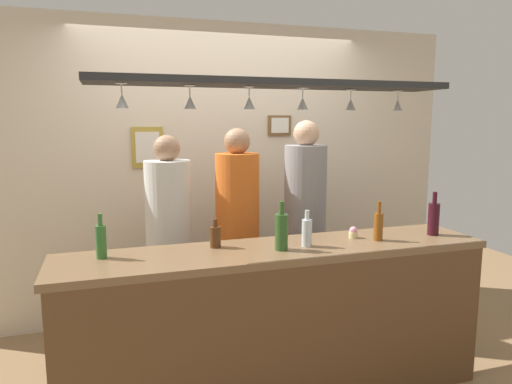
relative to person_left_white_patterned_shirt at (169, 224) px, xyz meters
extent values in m
plane|color=olive|center=(0.57, -0.44, -0.99)|extent=(8.00, 8.00, 0.00)
cube|color=beige|center=(0.57, 0.66, 0.31)|extent=(4.40, 0.06, 2.60)
cube|color=brown|center=(0.57, -0.79, -0.04)|extent=(2.70, 0.55, 0.04)
cube|color=brown|center=(0.57, -1.05, -0.53)|extent=(2.65, 0.04, 0.93)
cube|color=black|center=(0.57, -0.74, 0.98)|extent=(2.20, 0.36, 0.04)
cylinder|color=silver|center=(-0.33, -0.80, 0.96)|extent=(0.06, 0.06, 0.00)
cylinder|color=silver|center=(-0.33, -0.80, 0.93)|extent=(0.01, 0.01, 0.06)
cone|color=silver|center=(-0.33, -0.80, 0.86)|extent=(0.07, 0.07, 0.08)
cylinder|color=silver|center=(0.05, -0.75, 0.96)|extent=(0.06, 0.06, 0.00)
cylinder|color=silver|center=(0.05, -0.75, 0.93)|extent=(0.01, 0.01, 0.06)
cone|color=silver|center=(0.05, -0.75, 0.86)|extent=(0.07, 0.07, 0.08)
cylinder|color=silver|center=(0.39, -0.76, 0.96)|extent=(0.06, 0.06, 0.00)
cylinder|color=silver|center=(0.39, -0.76, 0.93)|extent=(0.01, 0.01, 0.06)
cone|color=silver|center=(0.39, -0.76, 0.86)|extent=(0.07, 0.07, 0.08)
cylinder|color=silver|center=(0.74, -0.76, 0.96)|extent=(0.06, 0.06, 0.00)
cylinder|color=silver|center=(0.74, -0.76, 0.93)|extent=(0.01, 0.01, 0.06)
cone|color=silver|center=(0.74, -0.76, 0.86)|extent=(0.07, 0.07, 0.08)
cylinder|color=silver|center=(1.10, -0.69, 0.96)|extent=(0.06, 0.06, 0.00)
cylinder|color=silver|center=(1.10, -0.69, 0.93)|extent=(0.01, 0.01, 0.06)
cone|color=silver|center=(1.10, -0.69, 0.86)|extent=(0.07, 0.07, 0.08)
cylinder|color=silver|center=(1.45, -0.69, 0.96)|extent=(0.06, 0.06, 0.00)
cylinder|color=silver|center=(1.45, -0.69, 0.93)|extent=(0.01, 0.01, 0.06)
cone|color=silver|center=(1.45, -0.69, 0.86)|extent=(0.07, 0.07, 0.08)
cube|color=#2D334C|center=(0.00, 0.00, -0.60)|extent=(0.17, 0.18, 0.78)
cylinder|color=white|center=(0.00, 0.00, 0.13)|extent=(0.34, 0.34, 0.68)
sphere|color=#9E7556|center=(0.00, 0.00, 0.56)|extent=(0.19, 0.19, 0.19)
cube|color=#2D334C|center=(0.53, 0.00, -0.59)|extent=(0.17, 0.18, 0.81)
cylinder|color=orange|center=(0.53, 0.00, 0.16)|extent=(0.34, 0.34, 0.70)
sphere|color=#9E7556|center=(0.53, 0.00, 0.60)|extent=(0.20, 0.20, 0.20)
cube|color=#2D334C|center=(1.10, 0.00, -0.58)|extent=(0.17, 0.18, 0.83)
cylinder|color=gray|center=(1.10, 0.00, 0.20)|extent=(0.34, 0.34, 0.73)
sphere|color=tan|center=(1.10, 0.00, 0.66)|extent=(0.21, 0.21, 0.21)
cylinder|color=#336B2D|center=(-0.47, -0.70, 0.08)|extent=(0.06, 0.06, 0.19)
cylinder|color=#336B2D|center=(-0.47, -0.70, 0.21)|extent=(0.03, 0.03, 0.07)
cylinder|color=#2D5623|center=(0.58, -0.85, 0.09)|extent=(0.08, 0.08, 0.22)
cylinder|color=#2D5623|center=(0.58, -0.85, 0.24)|extent=(0.03, 0.03, 0.08)
cylinder|color=#512D14|center=(0.20, -0.67, 0.05)|extent=(0.07, 0.07, 0.13)
cylinder|color=#512D14|center=(0.20, -0.67, 0.14)|extent=(0.03, 0.03, 0.05)
cylinder|color=silver|center=(0.75, -0.82, 0.07)|extent=(0.06, 0.06, 0.17)
cylinder|color=silver|center=(0.75, -0.82, 0.18)|extent=(0.03, 0.03, 0.06)
cylinder|color=#380F19|center=(1.70, -0.82, 0.09)|extent=(0.08, 0.08, 0.22)
cylinder|color=#380F19|center=(1.70, -0.82, 0.24)|extent=(0.03, 0.03, 0.08)
cylinder|color=brown|center=(1.26, -0.83, 0.07)|extent=(0.06, 0.06, 0.18)
cylinder|color=brown|center=(1.26, -0.83, 0.20)|extent=(0.03, 0.03, 0.08)
cylinder|color=beige|center=(1.13, -0.72, 0.00)|extent=(0.06, 0.06, 0.04)
sphere|color=pink|center=(1.13, -0.72, 0.03)|extent=(0.05, 0.05, 0.05)
cube|color=#B29338|center=(-0.08, 0.62, 0.54)|extent=(0.26, 0.02, 0.34)
cube|color=white|center=(-0.08, 0.60, 0.54)|extent=(0.20, 0.01, 0.26)
cube|color=brown|center=(1.10, 0.62, 0.72)|extent=(0.22, 0.02, 0.18)
cube|color=white|center=(1.10, 0.60, 0.72)|extent=(0.17, 0.01, 0.14)
camera|label=1|loc=(-0.42, -3.43, 0.76)|focal=32.81mm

